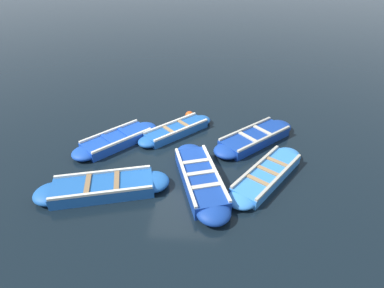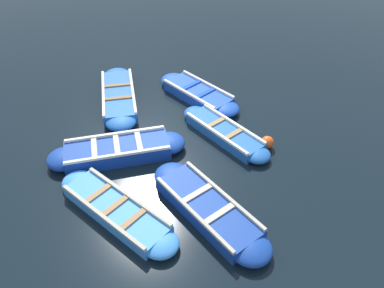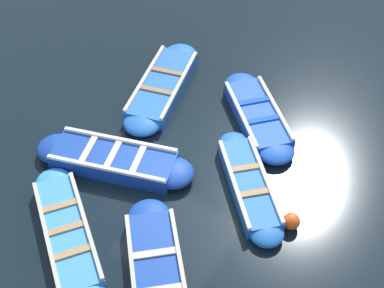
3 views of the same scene
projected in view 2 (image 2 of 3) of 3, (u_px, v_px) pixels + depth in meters
name	position (u px, v px, depth m)	size (l,w,h in m)	color
ground_plane	(168.00, 145.00, 10.42)	(120.00, 120.00, 0.00)	black
boat_alongside	(118.00, 151.00, 9.94)	(1.89, 3.76, 0.46)	navy
boat_tucked	(224.00, 132.00, 10.62)	(2.82, 2.71, 0.36)	#1E59AD
boat_outer_right	(208.00, 208.00, 8.43)	(3.31, 3.05, 0.40)	navy
boat_mid_row	(119.00, 96.00, 12.05)	(3.83, 1.79, 0.41)	#1E59AD
boat_broadside	(198.00, 94.00, 12.21)	(2.90, 2.98, 0.38)	#1947B7
boat_end_of_row	(116.00, 210.00, 8.43)	(2.79, 3.32, 0.35)	#3884E0
buoy_orange_near	(267.00, 142.00, 10.24)	(0.36, 0.36, 0.36)	#E05119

